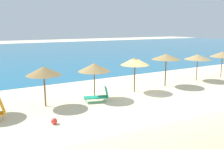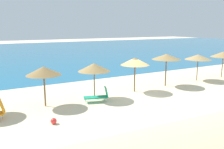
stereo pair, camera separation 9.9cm
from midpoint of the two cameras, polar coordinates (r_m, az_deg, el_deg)
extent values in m
plane|color=beige|center=(18.03, 6.63, -4.60)|extent=(160.00, 160.00, 0.00)
cube|color=#1E6B93|center=(50.17, -17.82, 5.09)|extent=(160.00, 57.46, 0.01)
cylinder|color=brown|center=(15.50, -15.49, -3.47)|extent=(0.10, 0.10, 2.14)
cone|color=olive|center=(15.26, -15.72, 0.85)|extent=(2.14, 2.14, 0.53)
cylinder|color=brown|center=(16.49, -4.03, -2.30)|extent=(0.07, 0.07, 2.09)
cone|color=#9E7F4C|center=(16.26, -4.09, 1.72)|extent=(2.19, 2.19, 0.55)
cylinder|color=brown|center=(18.43, 5.53, -0.69)|extent=(0.10, 0.10, 2.22)
cone|color=#9E7F4C|center=(18.21, 5.60, 3.13)|extent=(2.18, 2.18, 0.56)
cylinder|color=brown|center=(20.60, 12.76, 0.61)|extent=(0.10, 0.10, 2.40)
cone|color=#9E7F4C|center=(20.41, 12.91, 4.13)|extent=(2.38, 2.38, 0.45)
cylinder|color=brown|center=(23.52, 19.67, 1.17)|extent=(0.07, 0.07, 2.11)
cone|color=tan|center=(23.36, 19.85, 3.91)|extent=(2.39, 2.39, 0.46)
cylinder|color=brown|center=(25.97, 24.75, 1.75)|extent=(0.08, 0.08, 2.17)
cone|color=#9E7F4C|center=(25.82, 24.97, 4.36)|extent=(2.37, 2.37, 0.51)
cube|color=orange|center=(14.16, -24.45, -6.78)|extent=(0.36, 0.67, 0.80)
cylinder|color=silver|center=(14.60, -24.40, -8.73)|extent=(0.04, 0.04, 0.32)
cylinder|color=silver|center=(14.09, -24.52, -9.45)|extent=(0.04, 0.04, 0.32)
cube|color=#199972|center=(15.99, -3.75, -5.40)|extent=(1.65, 1.08, 0.07)
cube|color=#199972|center=(16.00, -1.17, -4.10)|extent=(0.39, 0.64, 0.68)
cylinder|color=silver|center=(16.23, -6.16, -5.86)|extent=(0.04, 0.04, 0.29)
cylinder|color=silver|center=(15.74, -6.00, -6.41)|extent=(0.04, 0.04, 0.29)
cylinder|color=silver|center=(16.38, -1.57, -5.64)|extent=(0.04, 0.04, 0.29)
cylinder|color=silver|center=(15.89, -1.27, -6.17)|extent=(0.04, 0.04, 0.29)
sphere|color=red|center=(12.88, -13.45, -10.67)|extent=(0.32, 0.32, 0.32)
camera|label=1|loc=(0.05, -89.84, 0.03)|focal=38.60mm
camera|label=2|loc=(0.05, 90.16, -0.03)|focal=38.60mm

